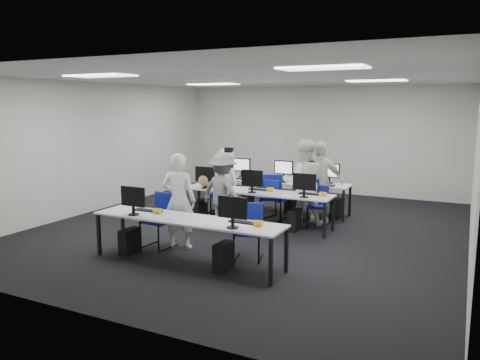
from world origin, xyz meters
The scene contains 23 objects.
room centered at (0.00, 0.00, 1.50)m, with size 9.00×9.02×3.00m.
ceiling_panels centered at (0.00, 0.00, 2.98)m, with size 5.20×4.60×0.02m.
desk_front centered at (0.00, -2.40, 0.68)m, with size 3.20×0.70×0.73m.
desk_mid centered at (0.00, 0.20, 0.68)m, with size 3.20×0.70×0.73m.
desk_back centered at (0.00, 1.60, 0.68)m, with size 3.20×0.70×0.73m.
equipment_front centered at (-0.19, -2.42, 0.36)m, with size 2.51×0.41×1.19m.
equipment_mid centered at (-0.19, 0.18, 0.36)m, with size 2.91×0.41×1.19m.
equipment_back centered at (0.19, 1.62, 0.36)m, with size 2.91×0.41×1.19m.
chair_0 centered at (-0.92, -1.89, 0.30)m, with size 0.51×0.54×0.95m.
chair_1 centered at (0.77, -1.78, 0.28)m, with size 0.56×0.58×0.90m.
chair_2 centered at (-1.13, 0.83, 0.27)m, with size 0.47×0.51×0.87m.
chair_3 centered at (0.09, 0.81, 0.30)m, with size 0.62×0.65×0.97m.
chair_4 centered at (1.16, 0.73, 0.26)m, with size 0.48×0.51×0.83m.
chair_5 centered at (-1.28, 0.94, 0.26)m, with size 0.44×0.48×0.83m.
chair_6 centered at (0.16, 0.97, 0.28)m, with size 0.53×0.56×0.88m.
chair_7 centered at (1.00, 1.07, 0.30)m, with size 0.62×0.64×0.97m.
handbag centered at (-1.09, 0.10, 0.89)m, with size 0.39×0.25×0.32m, color #9F7252.
student_0 centered at (-0.58, -1.75, 0.84)m, with size 0.61×0.40×1.67m, color silver.
student_1 centered at (0.85, 0.71, 0.89)m, with size 0.87×0.68×1.78m, color silver.
student_2 centered at (-1.08, 0.92, 0.75)m, with size 0.73×0.48×1.50m, color silver.
student_3 centered at (1.05, 1.12, 0.86)m, with size 1.01×0.42×1.72m, color silver.
photographer centered at (-0.45, -0.40, 0.77)m, with size 1.00×0.57×1.54m, color slate.
dslr_camera centered at (-0.41, -0.22, 1.60)m, with size 0.14×0.18×0.10m, color black.
Camera 1 is at (3.91, -8.40, 2.50)m, focal length 35.00 mm.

